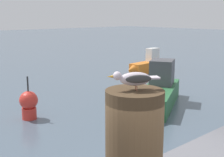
# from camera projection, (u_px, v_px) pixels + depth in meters

# --- Properties ---
(mooring_post) EXTENTS (0.44, 0.44, 0.85)m
(mooring_post) POSITION_uv_depth(u_px,v_px,m) (134.00, 144.00, 2.38)
(mooring_post) COLOR #4C3823
(mooring_post) RESTS_ON harbor_quay
(seagull) EXTENTS (0.36, 0.25, 0.14)m
(seagull) POSITION_uv_depth(u_px,v_px,m) (134.00, 78.00, 2.28)
(seagull) COLOR tan
(seagull) RESTS_ON mooring_post
(boat_orange) EXTENTS (3.35, 0.86, 1.31)m
(boat_orange) POSITION_uv_depth(u_px,v_px,m) (148.00, 65.00, 17.28)
(boat_orange) COLOR orange
(boat_orange) RESTS_ON ground_plane
(boat_green) EXTENTS (4.11, 2.92, 1.64)m
(boat_green) POSITION_uv_depth(u_px,v_px,m) (157.00, 95.00, 10.63)
(boat_green) COLOR #2D6B3D
(boat_green) RESTS_ON ground_plane
(channel_buoy) EXTENTS (0.56, 0.56, 1.33)m
(channel_buoy) POSITION_uv_depth(u_px,v_px,m) (29.00, 104.00, 9.54)
(channel_buoy) COLOR red
(channel_buoy) RESTS_ON ground_plane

